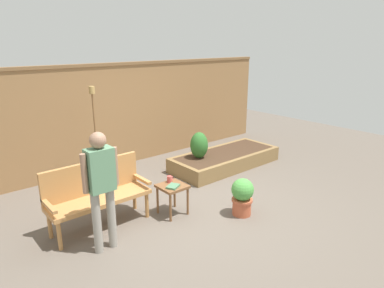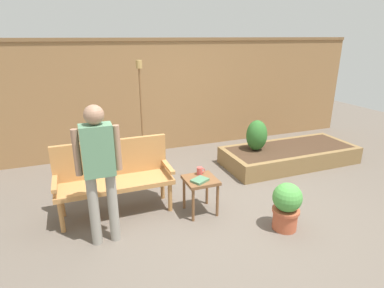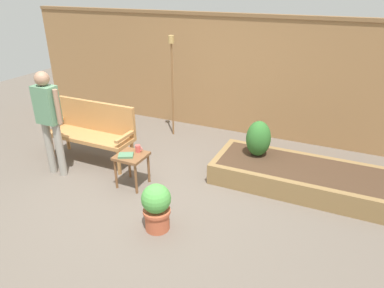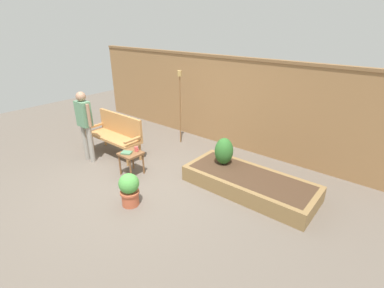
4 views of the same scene
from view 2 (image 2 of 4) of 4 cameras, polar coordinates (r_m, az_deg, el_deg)
ground_plane at (r=4.28m, az=6.36°, el=-11.73°), size 14.00×14.00×0.00m
fence_back at (r=6.20m, az=-4.40°, el=8.88°), size 8.40×0.14×2.16m
garden_bench at (r=4.12m, az=-14.13°, el=-5.01°), size 1.44×0.48×0.94m
side_table at (r=4.01m, az=1.56°, el=-7.40°), size 0.40×0.40×0.48m
cup_on_table at (r=4.07m, az=1.44°, el=-4.93°), size 0.11×0.07×0.10m
book_on_table at (r=3.90m, az=1.45°, el=-6.64°), size 0.25×0.23×0.03m
potted_boxwood at (r=3.89m, az=16.87°, el=-10.60°), size 0.34×0.34×0.59m
raised_planter_bed at (r=5.91m, az=17.33°, el=-1.95°), size 2.40×1.00×0.30m
shrub_near_bench at (r=5.50m, az=11.72°, el=1.57°), size 0.36×0.36×0.53m
tiki_torch at (r=5.37m, az=-9.37°, el=8.65°), size 0.10×0.10×1.82m
person_by_bench at (r=3.37m, az=-16.61°, el=-3.60°), size 0.47×0.20×1.56m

